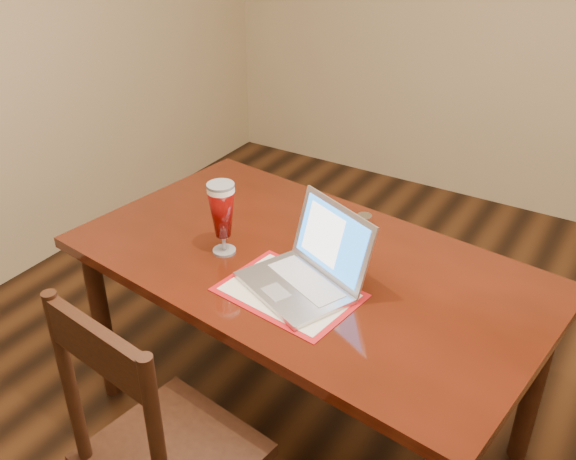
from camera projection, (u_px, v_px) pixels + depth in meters
The scene contains 2 objects.
dining_table at pixel (305, 281), 2.32m from camera, with size 1.79×1.16×1.06m.
dining_chair at pixel (162, 455), 1.89m from camera, with size 0.52×0.50×1.08m.
Camera 1 is at (0.60, -1.52, 2.03)m, focal length 40.00 mm.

